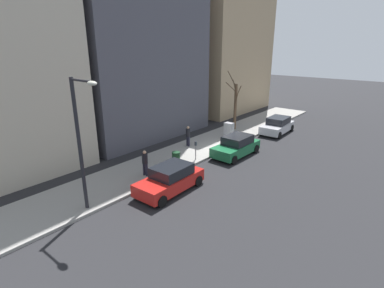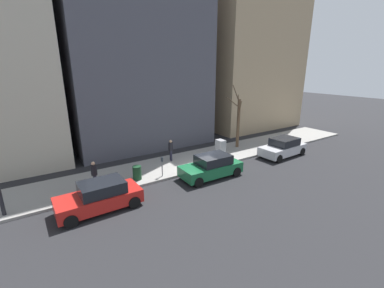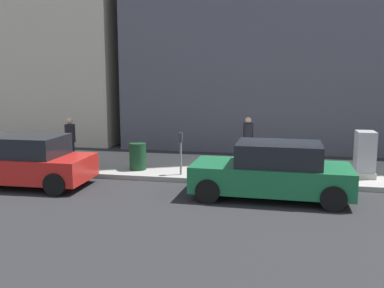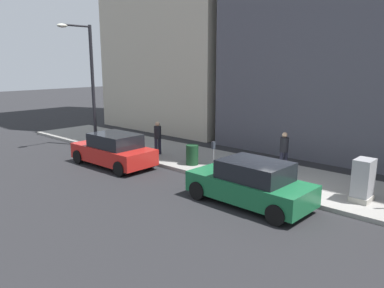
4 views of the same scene
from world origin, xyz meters
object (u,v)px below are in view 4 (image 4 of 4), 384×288
utility_box (363,181)px  pedestrian_near_meter (284,149)px  trash_bin (192,155)px  streetlamp (88,75)px  parking_meter (213,154)px  parked_car_red (114,150)px  parked_car_green (251,183)px  pedestrian_midblock (158,136)px

utility_box → pedestrian_near_meter: pedestrian_near_meter is taller
utility_box → pedestrian_near_meter: size_ratio=0.86×
utility_box → trash_bin: bearing=93.2°
trash_bin → streetlamp: bearing=95.0°
parking_meter → parked_car_red: bearing=111.1°
streetlamp → trash_bin: (0.62, -7.10, -3.42)m
utility_box → streetlamp: 14.73m
parked_car_green → pedestrian_midblock: (2.31, 7.04, 0.35)m
parked_car_green → pedestrian_midblock: size_ratio=2.56×
parking_meter → parked_car_green: bearing=-118.8°
parked_car_red → utility_box: 10.46m
parked_car_red → pedestrian_midblock: size_ratio=2.55×
parked_car_green → trash_bin: size_ratio=4.71×
trash_bin → pedestrian_near_meter: pedestrian_near_meter is taller
parked_car_red → pedestrian_near_meter: size_ratio=2.55×
streetlamp → pedestrian_midblock: (0.88, -4.53, -2.93)m
parked_car_green → pedestrian_midblock: bearing=73.2°
parking_meter → utility_box: size_ratio=0.94×
parked_car_green → parked_car_red: same height
streetlamp → pedestrian_near_meter: 11.30m
parked_car_green → parked_car_red: bearing=92.5°
trash_bin → parked_car_red: bearing=127.0°
trash_bin → pedestrian_midblock: (0.27, 2.56, 0.49)m
parked_car_red → pedestrian_near_meter: bearing=-58.7°
trash_bin → parking_meter: bearing=-105.9°
parked_car_green → trash_bin: bearing=66.9°
parked_car_green → trash_bin: 4.92m
parked_car_red → trash_bin: bearing=-54.0°
parking_meter → pedestrian_midblock: pedestrian_midblock is taller
pedestrian_near_meter → pedestrian_midblock: size_ratio=1.00×
parking_meter → pedestrian_near_meter: pedestrian_near_meter is taller
parking_meter → utility_box: (0.85, -5.66, -0.13)m
trash_bin → pedestrian_midblock: 2.62m
pedestrian_near_meter → pedestrian_midblock: same height
parked_car_red → streetlamp: size_ratio=0.65×
parked_car_green → parked_car_red: size_ratio=1.00×
utility_box → parked_car_green: bearing=131.4°
pedestrian_near_meter → pedestrian_midblock: (-1.62, 6.09, 0.00)m
trash_bin → parked_car_green: bearing=-114.5°
parking_meter → pedestrian_near_meter: 3.05m
parked_car_red → trash_bin: (2.18, -2.89, -0.14)m
utility_box → pedestrian_near_meter: (1.49, 3.72, 0.24)m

